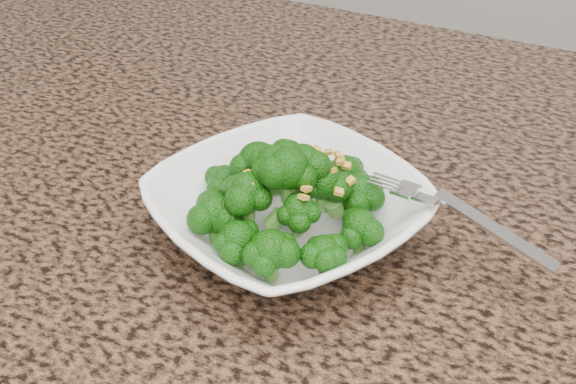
% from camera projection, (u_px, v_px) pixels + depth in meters
% --- Properties ---
extents(granite_counter, '(1.64, 1.04, 0.03)m').
position_uv_depth(granite_counter, '(409.00, 285.00, 0.62)').
color(granite_counter, brown).
rests_on(granite_counter, cabinet).
extents(bowl, '(0.30, 0.30, 0.06)m').
position_uv_depth(bowl, '(288.00, 213.00, 0.63)').
color(bowl, white).
rests_on(bowl, granite_counter).
extents(broccoli_pile, '(0.20, 0.20, 0.06)m').
position_uv_depth(broccoli_pile, '(288.00, 156.00, 0.60)').
color(broccoli_pile, '#125009').
rests_on(broccoli_pile, bowl).
extents(garlic_topping, '(0.12, 0.12, 0.01)m').
position_uv_depth(garlic_topping, '(288.00, 120.00, 0.58)').
color(garlic_topping, gold).
rests_on(garlic_topping, broccoli_pile).
extents(fork, '(0.18, 0.07, 0.01)m').
position_uv_depth(fork, '(430.00, 200.00, 0.59)').
color(fork, silver).
rests_on(fork, bowl).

